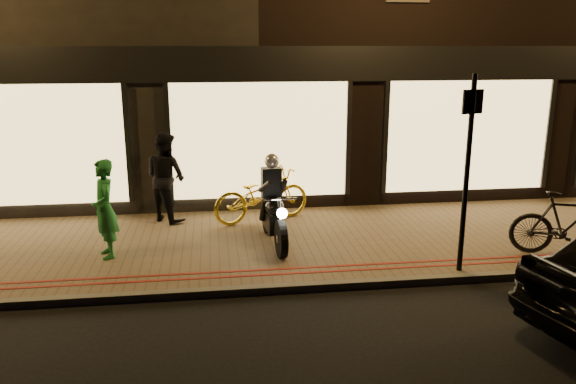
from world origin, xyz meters
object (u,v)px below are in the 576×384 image
(bicycle_gold, at_px, (262,195))
(person_green, at_px, (105,209))
(sign_post, at_px, (468,164))
(motorcycle, at_px, (273,210))

(bicycle_gold, distance_m, person_green, 3.16)
(sign_post, xyz_separation_m, bicycle_gold, (-2.82, 2.96, -1.15))
(bicycle_gold, height_order, person_green, person_green)
(sign_post, height_order, bicycle_gold, sign_post)
(motorcycle, relative_size, bicycle_gold, 0.97)
(motorcycle, height_order, bicycle_gold, motorcycle)
(motorcycle, xyz_separation_m, sign_post, (2.73, -1.60, 1.06))
(bicycle_gold, bearing_deg, sign_post, -156.16)
(person_green, bearing_deg, sign_post, 54.88)
(motorcycle, bearing_deg, person_green, -178.81)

